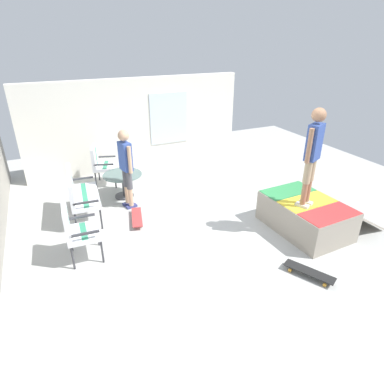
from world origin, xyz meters
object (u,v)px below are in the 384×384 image
skate_ramp (306,215)px  patio_chair_by_wall (76,228)px  skateboard_spare (309,272)px  person_skater (313,151)px  patio_bench (78,191)px  patio_table (123,181)px  person_watching (126,163)px  patio_chair_near_house (100,162)px  skateboard_by_bench (137,217)px

skate_ramp → patio_chair_by_wall: size_ratio=1.96×
skate_ramp → skateboard_spare: bearing=140.6°
patio_chair_by_wall → person_skater: 4.23m
patio_bench → patio_table: (0.62, -1.06, -0.21)m
patio_chair_by_wall → skateboard_spare: 3.86m
person_skater → skate_ramp: bearing=-66.6°
person_watching → skateboard_spare: size_ratio=2.17×
skate_ramp → patio_chair_by_wall: (0.88, 4.18, 0.30)m
skate_ramp → patio_table: bearing=44.8°
skate_ramp → patio_chair_near_house: 5.02m
skateboard_by_bench → patio_chair_near_house: bearing=7.2°
patio_bench → skateboard_by_bench: (-0.61, -1.01, -0.53)m
patio_chair_near_house → patio_chair_by_wall: same height
skate_ramp → skateboard_by_bench: 3.40m
patio_chair_by_wall → person_watching: (1.51, -1.27, 0.41)m
patio_chair_near_house → skateboard_by_bench: (-2.16, -0.27, -0.53)m
patio_chair_by_wall → patio_table: size_ratio=1.13×
patio_table → skate_ramp: bearing=-135.2°
skateboard_by_bench → patio_table: bearing=-2.2°
person_watching → skate_ramp: bearing=-129.5°
patio_chair_near_house → skateboard_by_bench: patio_chair_near_house is taller
patio_bench → patio_table: size_ratio=1.43×
patio_chair_near_house → patio_bench: bearing=154.6°
skate_ramp → patio_chair_near_house: patio_chair_near_house is taller
person_skater → skateboard_by_bench: bearing=57.0°
skate_ramp → patio_chair_near_house: (3.85, 3.21, 0.30)m
person_watching → person_skater: bearing=-132.6°
patio_chair_near_house → skateboard_spare: bearing=-155.5°
patio_bench → person_skater: bearing=-122.5°
skate_ramp → person_watching: (2.39, 2.91, 0.71)m
patio_chair_near_house → skateboard_by_bench: 2.24m
patio_chair_near_house → skateboard_spare: patio_chair_near_house is taller
patio_chair_near_house → patio_table: 1.01m
patio_chair_near_house → person_watching: 1.55m
skate_ramp → person_watching: bearing=50.5°
person_watching → person_skater: (-2.48, -2.70, 0.66)m
patio_table → person_watching: person_watching is taller
skateboard_by_bench → skateboard_spare: same height
patio_table → patio_bench: bearing=120.5°
person_watching → skateboard_spare: (-3.53, -1.97, -0.94)m
patio_bench → patio_chair_by_wall: 1.43m
skate_ramp → person_skater: size_ratio=1.11×
person_skater → patio_chair_by_wall: bearing=76.2°
patio_bench → patio_chair_near_house: size_ratio=1.27×
patio_chair_near_house → patio_chair_by_wall: bearing=162.0°
person_watching → skateboard_spare: 4.15m
skateboard_by_bench → skateboard_spare: size_ratio=1.03×
skate_ramp → patio_bench: patio_bench is taller
patio_chair_by_wall → skateboard_by_bench: size_ratio=1.24×
patio_bench → patio_chair_near_house: same height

